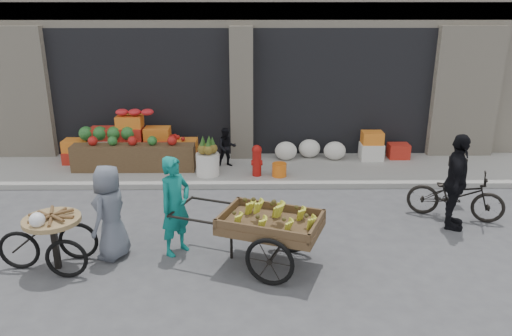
{
  "coord_description": "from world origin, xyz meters",
  "views": [
    {
      "loc": [
        0.23,
        -6.97,
        3.93
      ],
      "look_at": [
        0.31,
        1.22,
        1.1
      ],
      "focal_mm": 35.0,
      "sensor_mm": 36.0,
      "label": 1
    }
  ],
  "objects_px": {
    "pineapple_bin": "(208,164)",
    "seated_person": "(227,147)",
    "fire_hydrant": "(257,159)",
    "cyclist": "(456,182)",
    "vendor_grey": "(110,212)",
    "orange_bucket": "(279,170)",
    "vendor_woman": "(175,206)",
    "bicycle": "(456,195)",
    "tricycle_cart": "(53,234)",
    "banana_cart": "(267,220)"
  },
  "relations": [
    {
      "from": "pineapple_bin",
      "to": "seated_person",
      "type": "height_order",
      "value": "seated_person"
    },
    {
      "from": "fire_hydrant",
      "to": "seated_person",
      "type": "relative_size",
      "value": 0.76
    },
    {
      "from": "cyclist",
      "to": "vendor_grey",
      "type": "bearing_deg",
      "value": 120.74
    },
    {
      "from": "fire_hydrant",
      "to": "cyclist",
      "type": "height_order",
      "value": "cyclist"
    },
    {
      "from": "orange_bucket",
      "to": "cyclist",
      "type": "distance_m",
      "value": 3.83
    },
    {
      "from": "fire_hydrant",
      "to": "seated_person",
      "type": "distance_m",
      "value": 0.96
    },
    {
      "from": "seated_person",
      "to": "vendor_woman",
      "type": "distance_m",
      "value": 4.01
    },
    {
      "from": "pineapple_bin",
      "to": "vendor_woman",
      "type": "relative_size",
      "value": 0.32
    },
    {
      "from": "pineapple_bin",
      "to": "bicycle",
      "type": "bearing_deg",
      "value": -23.6
    },
    {
      "from": "pineapple_bin",
      "to": "vendor_grey",
      "type": "height_order",
      "value": "vendor_grey"
    },
    {
      "from": "fire_hydrant",
      "to": "tricycle_cart",
      "type": "distance_m",
      "value": 4.89
    },
    {
      "from": "orange_bucket",
      "to": "fire_hydrant",
      "type": "bearing_deg",
      "value": 174.29
    },
    {
      "from": "vendor_woman",
      "to": "bicycle",
      "type": "distance_m",
      "value": 5.15
    },
    {
      "from": "tricycle_cart",
      "to": "vendor_woman",
      "type": "bearing_deg",
      "value": 14.54
    },
    {
      "from": "vendor_woman",
      "to": "tricycle_cart",
      "type": "height_order",
      "value": "vendor_woman"
    },
    {
      "from": "tricycle_cart",
      "to": "vendor_grey",
      "type": "bearing_deg",
      "value": 23.71
    },
    {
      "from": "pineapple_bin",
      "to": "tricycle_cart",
      "type": "distance_m",
      "value": 4.33
    },
    {
      "from": "banana_cart",
      "to": "vendor_woman",
      "type": "distance_m",
      "value": 1.5
    },
    {
      "from": "orange_bucket",
      "to": "vendor_grey",
      "type": "xyz_separation_m",
      "value": [
        -2.81,
        -3.39,
        0.49
      ]
    },
    {
      "from": "fire_hydrant",
      "to": "seated_person",
      "type": "xyz_separation_m",
      "value": [
        -0.7,
        0.65,
        0.08
      ]
    },
    {
      "from": "orange_bucket",
      "to": "tricycle_cart",
      "type": "xyz_separation_m",
      "value": [
        -3.58,
        -3.74,
        0.3
      ]
    },
    {
      "from": "pineapple_bin",
      "to": "vendor_grey",
      "type": "bearing_deg",
      "value": -109.17
    },
    {
      "from": "tricycle_cart",
      "to": "bicycle",
      "type": "relative_size",
      "value": 0.83
    },
    {
      "from": "pineapple_bin",
      "to": "fire_hydrant",
      "type": "distance_m",
      "value": 1.11
    },
    {
      "from": "cyclist",
      "to": "orange_bucket",
      "type": "bearing_deg",
      "value": 71.96
    },
    {
      "from": "fire_hydrant",
      "to": "banana_cart",
      "type": "distance_m",
      "value": 3.74
    },
    {
      "from": "seated_person",
      "to": "tricycle_cart",
      "type": "xyz_separation_m",
      "value": [
        -2.38,
        -4.44,
        -0.02
      ]
    },
    {
      "from": "vendor_woman",
      "to": "bicycle",
      "type": "bearing_deg",
      "value": -37.44
    },
    {
      "from": "orange_bucket",
      "to": "banana_cart",
      "type": "bearing_deg",
      "value": -95.99
    },
    {
      "from": "fire_hydrant",
      "to": "banana_cart",
      "type": "xyz_separation_m",
      "value": [
        0.11,
        -3.73,
        0.26
      ]
    },
    {
      "from": "orange_bucket",
      "to": "bicycle",
      "type": "bearing_deg",
      "value": -32.08
    },
    {
      "from": "seated_person",
      "to": "vendor_grey",
      "type": "bearing_deg",
      "value": -121.53
    },
    {
      "from": "banana_cart",
      "to": "tricycle_cart",
      "type": "bearing_deg",
      "value": -158.06
    },
    {
      "from": "vendor_grey",
      "to": "bicycle",
      "type": "relative_size",
      "value": 0.89
    },
    {
      "from": "banana_cart",
      "to": "vendor_grey",
      "type": "distance_m",
      "value": 2.44
    },
    {
      "from": "seated_person",
      "to": "vendor_woman",
      "type": "height_order",
      "value": "vendor_woman"
    },
    {
      "from": "fire_hydrant",
      "to": "orange_bucket",
      "type": "bearing_deg",
      "value": -5.71
    },
    {
      "from": "vendor_woman",
      "to": "vendor_grey",
      "type": "xyz_separation_m",
      "value": [
        -0.99,
        -0.14,
        -0.05
      ]
    },
    {
      "from": "bicycle",
      "to": "cyclist",
      "type": "height_order",
      "value": "cyclist"
    },
    {
      "from": "bicycle",
      "to": "pineapple_bin",
      "type": "bearing_deg",
      "value": 87.19
    },
    {
      "from": "orange_bucket",
      "to": "vendor_woman",
      "type": "distance_m",
      "value": 3.77
    },
    {
      "from": "seated_person",
      "to": "banana_cart",
      "type": "relative_size",
      "value": 0.35
    },
    {
      "from": "orange_bucket",
      "to": "seated_person",
      "type": "relative_size",
      "value": 0.34
    },
    {
      "from": "orange_bucket",
      "to": "tricycle_cart",
      "type": "bearing_deg",
      "value": -133.76
    },
    {
      "from": "bicycle",
      "to": "vendor_woman",
      "type": "bearing_deg",
      "value": 125.18
    },
    {
      "from": "tricycle_cart",
      "to": "cyclist",
      "type": "relative_size",
      "value": 0.83
    },
    {
      "from": "banana_cart",
      "to": "tricycle_cart",
      "type": "distance_m",
      "value": 3.2
    },
    {
      "from": "tricycle_cart",
      "to": "cyclist",
      "type": "bearing_deg",
      "value": 10.78
    },
    {
      "from": "banana_cart",
      "to": "tricycle_cart",
      "type": "height_order",
      "value": "banana_cart"
    },
    {
      "from": "seated_person",
      "to": "cyclist",
      "type": "relative_size",
      "value": 0.54
    }
  ]
}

